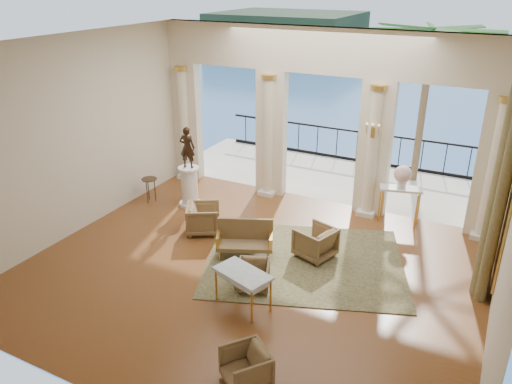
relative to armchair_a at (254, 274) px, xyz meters
The scene contains 22 objects.
floor 0.70m from the armchair_a, 121.69° to the left, with size 9.00×9.00×0.00m, color #48200B.
room_walls 2.66m from the armchair_a, 119.41° to the right, with size 9.00×9.00×9.00m.
arcade 4.92m from the armchair_a, 94.32° to the left, with size 9.00×0.56×4.50m.
terrace 6.35m from the armchair_a, 92.98° to the left, with size 10.00×3.60×0.10m, color #BCB49C.
balustrade 7.94m from the armchair_a, 92.38° to the left, with size 9.00×0.06×1.03m.
palm_tree 8.25m from the armchair_a, 76.82° to the left, with size 2.00×2.00×4.50m.
headland 76.85m from the armchair_a, 113.27° to the left, with size 22.00×18.00×6.00m, color black.
sea 60.86m from the armchair_a, 90.31° to the left, with size 160.00×160.00×0.00m, color #305C91.
curtain 4.76m from the armchair_a, 27.21° to the left, with size 0.33×1.40×4.09m.
wall_sconce 4.60m from the armchair_a, 75.16° to the left, with size 0.30×0.11×0.33m.
rug 1.47m from the armchair_a, 68.13° to the left, with size 4.12×3.21×0.02m, color #303719.
armchair_a is the anchor object (origin of this frame).
armchair_b 2.50m from the armchair_a, 65.30° to the right, with size 0.64×0.60×0.66m, color #4E3822.
armchair_c 1.77m from the armchair_a, 69.04° to the left, with size 0.74×0.69×0.76m, color #4E3822.
armchair_d 2.60m from the armchair_a, 144.45° to the left, with size 0.74×0.70×0.76m, color #4E3822.
settee 1.28m from the armchair_a, 125.68° to the left, with size 1.31×0.96×0.80m.
game_table 0.69m from the armchair_a, 81.64° to the right, with size 1.17×0.86×0.72m.
pedestal 4.18m from the armchair_a, 141.10° to the left, with size 0.58×0.58×1.07m.
statue 4.37m from the armchair_a, 141.10° to the left, with size 0.39×0.26×1.08m, color black.
console_table 4.52m from the armchair_a, 65.38° to the left, with size 1.05×0.63×0.94m.
urn 4.59m from the armchair_a, 65.38° to the left, with size 0.42×0.42×0.56m.
side_table 4.92m from the armchair_a, 151.71° to the left, with size 0.40×0.40×0.66m.
Camera 1 is at (4.11, -7.80, 5.63)m, focal length 35.00 mm.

